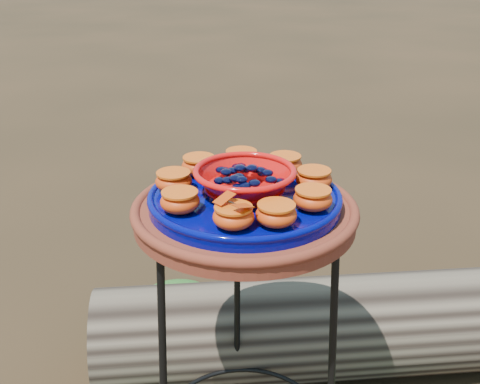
{
  "coord_description": "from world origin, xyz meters",
  "views": [
    {
      "loc": [
        -0.1,
        -1.1,
        1.26
      ],
      "look_at": [
        -0.01,
        0.0,
        0.77
      ],
      "focal_mm": 45.0,
      "sensor_mm": 36.0,
      "label": 1
    }
  ],
  "objects": [
    {
      "name": "plant_stand",
      "position": [
        0.0,
        0.0,
        0.35
      ],
      "size": [
        0.44,
        0.44,
        0.7
      ],
      "primitive_type": null,
      "color": "black",
      "rests_on": "ground"
    },
    {
      "name": "orange_half_2",
      "position": [
        0.12,
        -0.08,
        0.78
      ],
      "size": [
        0.08,
        0.08,
        0.04
      ],
      "primitive_type": "ellipsoid",
      "color": "#D63B05",
      "rests_on": "cobalt_plate"
    },
    {
      "name": "cobalt_plate",
      "position": [
        0.0,
        0.0,
        0.75
      ],
      "size": [
        0.39,
        0.39,
        0.03
      ],
      "primitive_type": "cylinder",
      "color": "#04003E",
      "rests_on": "terracotta_saucer"
    },
    {
      "name": "red_bowl",
      "position": [
        0.0,
        0.0,
        0.79
      ],
      "size": [
        0.19,
        0.19,
        0.05
      ],
      "primitive_type": null,
      "color": "red",
      "rests_on": "cobalt_plate"
    },
    {
      "name": "foliage_back",
      "position": [
        -0.17,
        0.61,
        0.08
      ],
      "size": [
        0.31,
        0.31,
        0.15
      ],
      "primitive_type": "ellipsoid",
      "color": "#1F5416",
      "rests_on": "ground"
    },
    {
      "name": "orange_half_4",
      "position": [
        0.1,
        0.11,
        0.78
      ],
      "size": [
        0.08,
        0.08,
        0.04
      ],
      "primitive_type": "ellipsoid",
      "color": "#D63B05",
      "rests_on": "cobalt_plate"
    },
    {
      "name": "terracotta_saucer",
      "position": [
        0.0,
        0.0,
        0.72
      ],
      "size": [
        0.45,
        0.45,
        0.04
      ],
      "primitive_type": "cylinder",
      "color": "#642E17",
      "rests_on": "plant_stand"
    },
    {
      "name": "orange_half_8",
      "position": [
        -0.13,
        -0.07,
        0.78
      ],
      "size": [
        0.08,
        0.08,
        0.04
      ],
      "primitive_type": "ellipsoid",
      "color": "#D63B05",
      "rests_on": "cobalt_plate"
    },
    {
      "name": "orange_half_5",
      "position": [
        0.01,
        0.15,
        0.78
      ],
      "size": [
        0.08,
        0.08,
        0.04
      ],
      "primitive_type": "ellipsoid",
      "color": "#D63B05",
      "rests_on": "cobalt_plate"
    },
    {
      "name": "butterfly",
      "position": [
        -0.03,
        -0.14,
        0.81
      ],
      "size": [
        0.1,
        0.09,
        0.01
      ],
      "primitive_type": null,
      "rotation": [
        0.0,
        0.0,
        0.71
      ],
      "color": "#BA3305",
      "rests_on": "orange_half_0"
    },
    {
      "name": "orange_half_7",
      "position": [
        -0.14,
        0.03,
        0.78
      ],
      "size": [
        0.08,
        0.08,
        0.04
      ],
      "primitive_type": "ellipsoid",
      "color": "#D63B05",
      "rests_on": "cobalt_plate"
    },
    {
      "name": "orange_half_6",
      "position": [
        -0.09,
        0.11,
        0.78
      ],
      "size": [
        0.08,
        0.08,
        0.04
      ],
      "primitive_type": "ellipsoid",
      "color": "#D63B05",
      "rests_on": "cobalt_plate"
    },
    {
      "name": "driftwood_log",
      "position": [
        0.43,
        0.36,
        0.16
      ],
      "size": [
        1.67,
        0.47,
        0.31
      ],
      "primitive_type": null,
      "rotation": [
        0.0,
        0.0,
        0.02
      ],
      "color": "black",
      "rests_on": "ground"
    },
    {
      "name": "glass_gems",
      "position": [
        0.0,
        0.0,
        0.83
      ],
      "size": [
        0.15,
        0.15,
        0.03
      ],
      "primitive_type": null,
      "color": "black",
      "rests_on": "red_bowl"
    },
    {
      "name": "orange_half_3",
      "position": [
        0.14,
        0.02,
        0.78
      ],
      "size": [
        0.08,
        0.08,
        0.04
      ],
      "primitive_type": "ellipsoid",
      "color": "#D63B05",
      "rests_on": "cobalt_plate"
    },
    {
      "name": "orange_half_0",
      "position": [
        -0.03,
        -0.14,
        0.78
      ],
      "size": [
        0.08,
        0.08,
        0.04
      ],
      "primitive_type": "ellipsoid",
      "color": "#D63B05",
      "rests_on": "cobalt_plate"
    },
    {
      "name": "orange_half_1",
      "position": [
        0.04,
        -0.14,
        0.78
      ],
      "size": [
        0.08,
        0.08,
        0.04
      ],
      "primitive_type": "ellipsoid",
      "color": "#D63B05",
      "rests_on": "cobalt_plate"
    }
  ]
}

